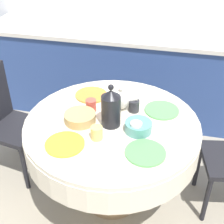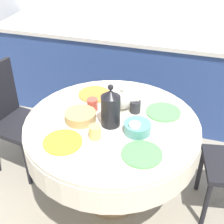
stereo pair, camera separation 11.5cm
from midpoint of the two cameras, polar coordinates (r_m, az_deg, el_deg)
The scene contains 16 objects.
ground_plane at distance 2.64m, azimuth 1.29°, elevation -15.33°, with size 12.00×12.00×0.00m, color #9E937F.
kitchen_counter at distance 3.37m, azimuth 7.53°, elevation 6.60°, with size 3.24×0.64×0.94m.
dining_table at distance 2.20m, azimuth 1.50°, elevation -4.51°, with size 1.21×1.21×0.76m.
chair_right at distance 2.73m, azimuth -16.84°, elevation -0.46°, with size 0.46×0.46×0.95m.
plate_near_left at distance 1.96m, azimuth -7.34°, elevation -5.50°, with size 0.25×0.25×0.01m, color yellow.
cup_near_left at distance 1.96m, azimuth -1.48°, elevation -3.75°, with size 0.08×0.08×0.09m, color #DBB766.
plate_near_right at distance 1.87m, azimuth 7.25°, elevation -7.67°, with size 0.25×0.25×0.01m, color #5BA85B.
cup_near_right at distance 1.99m, azimuth 5.82°, elevation -3.23°, with size 0.08×0.08×0.09m, color white.
plate_far_left at distance 2.42m, azimuth -1.91°, elevation 3.23°, with size 0.25×0.25×0.01m, color orange.
cup_far_left at distance 2.23m, azimuth -2.12°, elevation 1.36°, with size 0.08×0.08×0.09m, color #CC4C3D.
plate_far_right at distance 2.25m, azimuth 10.82°, elevation -0.02°, with size 0.25×0.25×0.01m, color #5BA85B.
cup_far_right at distance 2.21m, azimuth 5.77°, elevation 0.96°, with size 0.08×0.08×0.09m, color #28282D.
coffee_carafe at distance 2.03m, azimuth 1.42°, elevation 0.70°, with size 0.13×0.13×0.31m.
teapot at distance 2.21m, azimuth 3.36°, elevation 2.20°, with size 0.19×0.14×0.18m.
bread_basket at distance 2.13m, azimuth -4.27°, elevation -0.83°, with size 0.21×0.21×0.06m, color tan.
fruit_bowl at distance 2.02m, azimuth 6.28°, elevation -2.93°, with size 0.18×0.18×0.07m, color #569993.
Camera 2 is at (0.51, -1.65, 2.00)m, focal length 50.00 mm.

